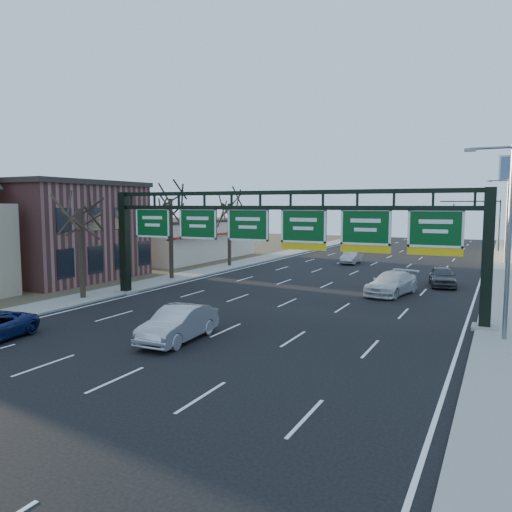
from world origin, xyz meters
The scene contains 18 objects.
ground centered at (0.00, 0.00, 0.00)m, with size 160.00×160.00×0.00m, color black.
sidewalk_left centered at (-12.80, 20.00, 0.06)m, with size 3.00×120.00×0.12m, color gray.
sidewalk_right centered at (12.80, 20.00, 0.06)m, with size 3.00×120.00×0.12m, color gray.
dirt_strip_left centered at (-25.00, 20.00, 0.03)m, with size 21.00×120.00×0.06m, color #473D2B.
lane_markings centered at (0.00, 20.00, 0.01)m, with size 21.60×120.00×0.01m, color white.
sign_gantry centered at (0.16, 8.00, 4.63)m, with size 24.60×1.20×7.20m.
brick_block centered at (-21.50, 11.00, 4.16)m, with size 10.40×12.40×8.30m.
cream_strip centered at (-21.48, 29.00, 2.36)m, with size 10.90×18.40×4.70m.
tree_gantry centered at (-12.80, 5.00, 7.11)m, with size 3.60×3.60×8.48m.
tree_mid centered at (-12.80, 15.00, 7.85)m, with size 3.60×3.60×9.24m.
tree_far centered at (-12.80, 25.00, 7.48)m, with size 3.60×3.60×8.86m.
streetlight_near centered at (12.47, 6.00, 5.08)m, with size 2.15×0.22×9.00m.
streetlight_far centered at (12.47, 40.00, 5.08)m, with size 2.15×0.22×9.00m.
traffic_signal_mast centered at (5.69, 55.00, 5.50)m, with size 10.16×0.54×7.00m.
car_silver_sedan centered at (-1.02, -0.66, 0.81)m, with size 1.71×4.90×1.61m, color #A6A5AA.
car_white_wagon centered at (5.44, 15.99, 0.80)m, with size 2.24×5.52×1.60m, color silver.
car_grey_far centered at (8.24, 21.45, 0.77)m, with size 1.82×4.52×1.54m, color #3C3F41.
car_silver_distant centered at (-2.27, 33.11, 0.71)m, with size 1.51×4.32×1.42m, color #9D9DA1.
Camera 1 is at (12.36, -19.42, 6.32)m, focal length 35.00 mm.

